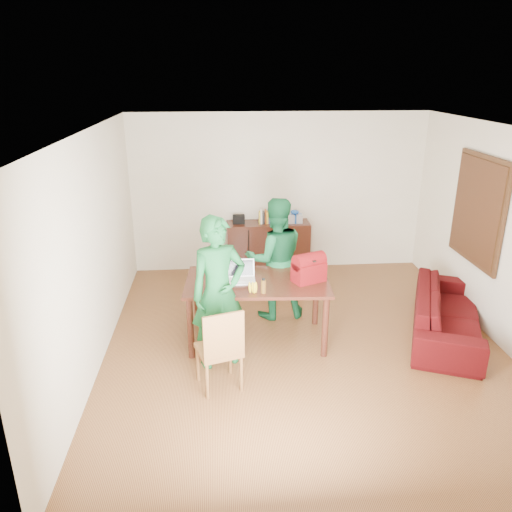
{
  "coord_description": "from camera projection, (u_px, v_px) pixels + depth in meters",
  "views": [
    {
      "loc": [
        -1.05,
        -5.56,
        3.31
      ],
      "look_at": [
        -0.58,
        0.39,
        1.09
      ],
      "focal_mm": 35.0,
      "sensor_mm": 36.0,
      "label": 1
    }
  ],
  "objects": [
    {
      "name": "person_far",
      "position": [
        275.0,
        259.0,
        6.92
      ],
      "size": [
        0.91,
        0.74,
        1.73
      ],
      "primitive_type": "imported",
      "rotation": [
        0.0,
        0.0,
        3.25
      ],
      "color": "#13572E",
      "rests_on": "ground"
    },
    {
      "name": "room",
      "position": [
        306.0,
        246.0,
        6.1
      ],
      "size": [
        5.2,
        5.7,
        2.9
      ],
      "color": "#482412",
      "rests_on": "ground"
    },
    {
      "name": "bananas",
      "position": [
        253.0,
        291.0,
        5.91
      ],
      "size": [
        0.15,
        0.11,
        0.05
      ],
      "primitive_type": null,
      "rotation": [
        0.0,
        0.0,
        0.13
      ],
      "color": "yellow",
      "rests_on": "table"
    },
    {
      "name": "table",
      "position": [
        257.0,
        288.0,
        6.31
      ],
      "size": [
        1.85,
        1.11,
        0.84
      ],
      "rotation": [
        0.0,
        0.0,
        -0.06
      ],
      "color": "black",
      "rests_on": "ground"
    },
    {
      "name": "person_near",
      "position": [
        219.0,
        293.0,
        5.74
      ],
      "size": [
        0.78,
        0.65,
        1.83
      ],
      "primitive_type": "imported",
      "rotation": [
        0.0,
        0.0,
        0.37
      ],
      "color": "#135626",
      "rests_on": "ground"
    },
    {
      "name": "red_bag",
      "position": [
        309.0,
        270.0,
        6.2
      ],
      "size": [
        0.45,
        0.37,
        0.29
      ],
      "primitive_type": "cube",
      "rotation": [
        0.0,
        0.0,
        0.41
      ],
      "color": "#690E07",
      "rests_on": "table"
    },
    {
      "name": "chair",
      "position": [
        220.0,
        364.0,
        5.48
      ],
      "size": [
        0.55,
        0.54,
        0.99
      ],
      "rotation": [
        0.0,
        0.0,
        0.3
      ],
      "color": "brown",
      "rests_on": "ground"
    },
    {
      "name": "sofa",
      "position": [
        448.0,
        313.0,
        6.6
      ],
      "size": [
        1.58,
        2.25,
        0.61
      ],
      "primitive_type": "imported",
      "rotation": [
        0.0,
        0.0,
        1.17
      ],
      "color": "#40080D",
      "rests_on": "ground"
    },
    {
      "name": "bottle",
      "position": [
        263.0,
        286.0,
        5.89
      ],
      "size": [
        0.07,
        0.07,
        0.19
      ],
      "primitive_type": "cylinder",
      "rotation": [
        0.0,
        0.0,
        -0.07
      ],
      "color": "brown",
      "rests_on": "table"
    },
    {
      "name": "laptop",
      "position": [
        241.0,
        278.0,
        6.22
      ],
      "size": [
        0.34,
        0.24,
        0.24
      ],
      "rotation": [
        0.0,
        0.0,
        -0.01
      ],
      "color": "white",
      "rests_on": "table"
    }
  ]
}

